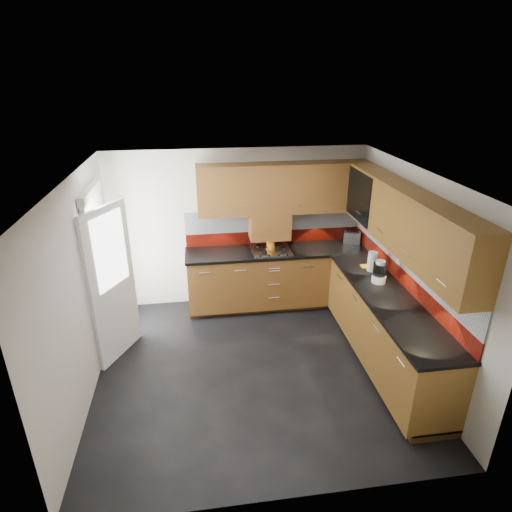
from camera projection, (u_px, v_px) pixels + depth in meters
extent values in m
cube|color=black|center=(255.00, 368.00, 5.33)|extent=(4.00, 3.80, 0.02)
cube|color=white|center=(255.00, 172.00, 4.35)|extent=(4.00, 3.80, 0.10)
cube|color=beige|center=(238.00, 227.00, 6.52)|extent=(4.00, 0.08, 2.64)
cube|color=beige|center=(290.00, 393.00, 3.18)|extent=(4.00, 0.08, 2.64)
cube|color=beige|center=(77.00, 293.00, 4.60)|extent=(0.08, 3.80, 2.64)
cube|color=beige|center=(416.00, 271.00, 5.10)|extent=(0.08, 3.80, 2.64)
cube|color=brown|center=(277.00, 277.00, 6.57)|extent=(2.70, 0.60, 0.95)
cube|color=brown|center=(385.00, 329.00, 5.26)|extent=(0.60, 2.60, 0.95)
cube|color=#442813|center=(276.00, 301.00, 6.77)|extent=(2.70, 0.54, 0.10)
cube|color=#442813|center=(383.00, 358.00, 5.43)|extent=(0.54, 2.60, 0.10)
cube|color=black|center=(277.00, 251.00, 6.38)|extent=(2.72, 0.62, 0.04)
cube|color=black|center=(389.00, 299.00, 5.06)|extent=(0.62, 2.60, 0.04)
cube|color=maroon|center=(274.00, 236.00, 6.61)|extent=(2.70, 0.02, 0.20)
cube|color=silver|center=(274.00, 220.00, 6.50)|extent=(2.70, 0.02, 0.34)
cube|color=maroon|center=(402.00, 276.00, 5.34)|extent=(0.02, 3.20, 0.20)
cube|color=silver|center=(405.00, 256.00, 5.23)|extent=(0.02, 3.20, 0.34)
cube|color=brown|center=(284.00, 188.00, 6.16)|extent=(2.50, 0.33, 0.72)
cube|color=brown|center=(406.00, 220.00, 4.85)|extent=(0.33, 2.87, 0.72)
cube|color=silver|center=(276.00, 206.00, 6.06)|extent=(1.80, 0.01, 0.16)
cube|color=silver|center=(390.00, 239.00, 4.88)|extent=(0.01, 2.00, 0.16)
cube|color=brown|center=(270.00, 225.00, 6.36)|extent=(0.60, 0.33, 0.40)
cube|color=black|center=(358.00, 196.00, 5.76)|extent=(0.01, 0.80, 0.66)
cube|color=#FFD18C|center=(380.00, 195.00, 5.80)|extent=(0.01, 0.76, 0.64)
cube|color=black|center=(371.00, 194.00, 5.78)|extent=(0.29, 0.76, 0.01)
cylinder|color=black|center=(379.00, 192.00, 5.51)|extent=(0.07, 0.07, 0.16)
cylinder|color=black|center=(375.00, 189.00, 5.65)|extent=(0.07, 0.07, 0.16)
cylinder|color=white|center=(370.00, 186.00, 5.78)|extent=(0.07, 0.07, 0.16)
cylinder|color=black|center=(366.00, 183.00, 5.92)|extent=(0.07, 0.07, 0.16)
cube|color=white|center=(102.00, 272.00, 5.49)|extent=(0.06, 0.95, 2.04)
cube|color=white|center=(112.00, 285.00, 5.21)|extent=(0.42, 0.73, 1.98)
cube|color=white|center=(110.00, 251.00, 5.03)|extent=(0.28, 0.50, 0.90)
cube|color=silver|center=(271.00, 250.00, 6.35)|extent=(0.57, 0.49, 0.02)
torus|color=black|center=(263.00, 252.00, 6.21)|extent=(0.13, 0.13, 0.02)
torus|color=black|center=(282.00, 251.00, 6.25)|extent=(0.13, 0.13, 0.02)
torus|color=black|center=(260.00, 246.00, 6.43)|extent=(0.13, 0.13, 0.02)
torus|color=black|center=(279.00, 245.00, 6.47)|extent=(0.13, 0.13, 0.02)
cube|color=black|center=(274.00, 255.00, 6.13)|extent=(0.43, 0.04, 0.02)
cylinder|color=orange|center=(271.00, 243.00, 6.42)|extent=(0.13, 0.13, 0.16)
cylinder|color=#93593A|center=(270.00, 230.00, 6.36)|extent=(0.06, 0.03, 0.33)
cylinder|color=#93593A|center=(271.00, 230.00, 6.37)|extent=(0.06, 0.02, 0.30)
cylinder|color=#93593A|center=(270.00, 229.00, 6.35)|extent=(0.05, 0.05, 0.35)
cylinder|color=#93593A|center=(271.00, 231.00, 6.37)|extent=(0.05, 0.03, 0.28)
cylinder|color=#93593A|center=(269.00, 230.00, 6.35)|extent=(0.02, 0.06, 0.31)
cube|color=silver|center=(352.00, 237.00, 6.61)|extent=(0.29, 0.24, 0.17)
cube|color=black|center=(353.00, 232.00, 6.57)|extent=(0.18, 0.10, 0.01)
cube|color=black|center=(352.00, 231.00, 6.61)|extent=(0.18, 0.10, 0.01)
cylinder|color=white|center=(379.00, 279.00, 5.39)|extent=(0.18, 0.18, 0.10)
cylinder|color=black|center=(380.00, 269.00, 5.34)|extent=(0.17, 0.17, 0.16)
cylinder|color=white|center=(381.00, 262.00, 5.30)|extent=(0.12, 0.12, 0.04)
cylinder|color=white|center=(372.00, 261.00, 5.67)|extent=(0.14, 0.14, 0.26)
cube|color=orange|center=(366.00, 266.00, 5.82)|extent=(0.14, 0.12, 0.01)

